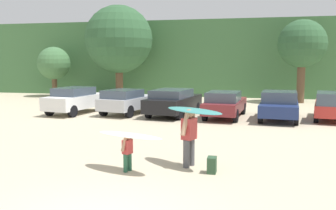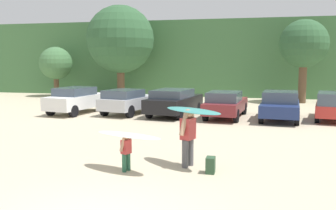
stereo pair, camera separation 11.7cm
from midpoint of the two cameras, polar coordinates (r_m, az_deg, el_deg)
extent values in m
cube|color=#427042|center=(37.89, 8.75, 6.94)|extent=(108.00, 12.00, 6.53)
cylinder|color=brown|center=(34.04, -16.88, 2.67)|extent=(0.44, 0.44, 1.67)
sphere|color=#427042|center=(33.96, -17.00, 6.07)|extent=(2.80, 2.80, 2.80)
cylinder|color=brown|center=(30.92, -7.49, 3.27)|extent=(0.61, 0.61, 2.48)
sphere|color=#2D5633|center=(30.91, -7.59, 9.84)|extent=(5.43, 5.43, 5.43)
cylinder|color=brown|center=(29.10, 19.34, 3.07)|extent=(0.57, 0.57, 2.83)
sphere|color=#2D5633|center=(29.08, 19.57, 8.76)|extent=(3.47, 3.47, 3.47)
cube|color=white|center=(22.69, -13.96, 0.53)|extent=(2.36, 4.35, 0.74)
cube|color=#3F4C5B|center=(22.52, -14.23, 2.01)|extent=(1.93, 2.46, 0.46)
cylinder|color=black|center=(24.28, -13.53, 0.05)|extent=(0.32, 0.69, 0.66)
cylinder|color=black|center=(23.41, -10.43, -0.12)|extent=(0.32, 0.69, 0.66)
cylinder|color=black|center=(22.15, -17.64, -0.71)|extent=(0.32, 0.69, 0.66)
cylinder|color=black|center=(21.19, -14.40, -0.93)|extent=(0.32, 0.69, 0.66)
cube|color=silver|center=(21.92, -6.17, 0.39)|extent=(2.59, 4.25, 0.66)
cube|color=#3F4C5B|center=(21.32, -7.07, 1.70)|extent=(2.06, 2.36, 0.45)
cylinder|color=black|center=(23.49, -6.25, 0.01)|extent=(0.35, 0.72, 0.69)
cylinder|color=black|center=(22.69, -2.68, -0.19)|extent=(0.35, 0.72, 0.69)
cylinder|color=black|center=(21.30, -9.87, -0.74)|extent=(0.35, 0.72, 0.69)
cylinder|color=black|center=(20.42, -6.06, -1.00)|extent=(0.35, 0.72, 0.69)
cube|color=black|center=(21.28, 0.73, 0.26)|extent=(2.58, 4.92, 0.75)
cube|color=#3F4C5B|center=(20.88, 0.38, 1.77)|extent=(2.12, 2.72, 0.44)
cylinder|color=black|center=(23.07, 0.02, -0.17)|extent=(0.30, 0.63, 0.61)
cylinder|color=black|center=(22.51, 4.20, -0.36)|extent=(0.30, 0.63, 0.61)
cylinder|color=black|center=(20.24, -3.13, -1.15)|extent=(0.30, 0.63, 0.61)
cylinder|color=black|center=(19.59, 1.56, -1.41)|extent=(0.30, 0.63, 0.61)
cube|color=maroon|center=(20.70, 8.52, -0.11)|extent=(2.15, 4.77, 0.60)
cube|color=#3F4C5B|center=(20.03, 8.24, 1.27)|extent=(1.79, 2.29, 0.52)
cylinder|color=black|center=(22.37, 7.19, -0.35)|extent=(0.28, 0.69, 0.68)
cylinder|color=black|center=(22.13, 11.18, -0.51)|extent=(0.28, 0.69, 0.68)
cylinder|color=black|center=(19.41, 5.45, -1.41)|extent=(0.28, 0.69, 0.68)
cylinder|color=black|center=(19.12, 10.03, -1.60)|extent=(0.28, 0.69, 0.68)
cube|color=navy|center=(20.36, 16.33, -0.42)|extent=(2.21, 4.35, 0.59)
cube|color=#3F4C5B|center=(20.29, 16.38, 1.20)|extent=(1.89, 2.33, 0.57)
cylinder|color=black|center=(21.81, 14.22, -0.67)|extent=(0.28, 0.71, 0.69)
cylinder|color=black|center=(21.76, 18.62, -0.84)|extent=(0.28, 0.71, 0.69)
cylinder|color=black|center=(19.06, 13.66, -1.70)|extent=(0.28, 0.71, 0.69)
cylinder|color=black|center=(19.01, 18.69, -1.89)|extent=(0.28, 0.71, 0.69)
cube|color=#B72D28|center=(21.46, 23.67, -0.43)|extent=(2.48, 4.46, 0.58)
cube|color=#3F4C5B|center=(20.49, 23.79, 0.91)|extent=(2.03, 2.60, 0.59)
cylinder|color=black|center=(22.88, 21.53, -0.66)|extent=(0.32, 0.67, 0.64)
cylinder|color=black|center=(20.12, 21.37, -1.61)|extent=(0.32, 0.67, 0.64)
cylinder|color=#4C4C51|center=(10.95, 2.49, -7.40)|extent=(0.19, 0.19, 0.81)
cylinder|color=#4C4C51|center=(11.19, 3.27, -7.09)|extent=(0.19, 0.19, 0.81)
cube|color=#B23838|center=(10.92, 2.90, -3.59)|extent=(0.44, 0.50, 0.62)
sphere|color=tan|center=(10.85, 2.92, -1.30)|extent=(0.26, 0.26, 0.26)
cylinder|color=tan|center=(10.70, 2.28, -2.92)|extent=(0.26, 0.41, 0.66)
cylinder|color=tan|center=(11.08, 3.51, -2.59)|extent=(0.20, 0.24, 0.67)
cylinder|color=#26593F|center=(10.61, -6.78, -8.75)|extent=(0.12, 0.12, 0.51)
cylinder|color=#26593F|center=(10.74, -6.15, -8.54)|extent=(0.12, 0.12, 0.51)
cube|color=#B23838|center=(10.57, -6.49, -6.30)|extent=(0.27, 0.31, 0.39)
sphere|color=tan|center=(10.51, -6.51, -4.84)|extent=(0.16, 0.16, 0.16)
cylinder|color=tan|center=(10.44, -7.01, -5.90)|extent=(0.16, 0.25, 0.41)
cylinder|color=tan|center=(10.65, -6.00, -5.63)|extent=(0.16, 0.23, 0.42)
ellipsoid|color=teal|center=(10.86, 3.58, -0.84)|extent=(2.07, 1.74, 0.12)
ellipsoid|color=white|center=(10.50, -6.20, -4.56)|extent=(2.24, 1.27, 0.07)
cube|color=#2D4C33|center=(10.53, 6.34, -9.02)|extent=(0.24, 0.34, 0.45)
camera|label=1|loc=(0.06, -90.22, -0.03)|focal=40.24mm
camera|label=2|loc=(0.06, 89.78, 0.03)|focal=40.24mm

